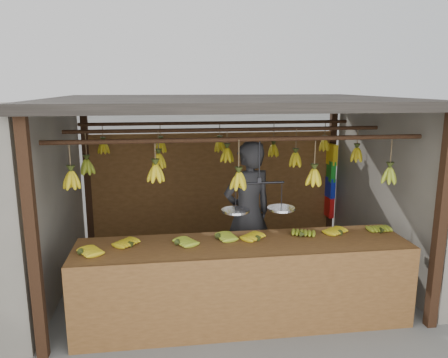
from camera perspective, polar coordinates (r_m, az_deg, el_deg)
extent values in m
plane|color=#5B5B57|center=(6.06, 0.40, -12.71)|extent=(80.00, 80.00, 0.00)
cube|color=black|center=(4.35, -23.71, -7.70)|extent=(0.10, 0.10, 2.30)
cube|color=black|center=(5.03, 26.43, -5.32)|extent=(0.10, 0.10, 2.30)
cube|color=black|center=(7.18, -17.40, 0.37)|extent=(0.10, 0.10, 2.30)
cube|color=black|center=(7.61, 13.80, 1.23)|extent=(0.10, 0.10, 2.30)
cube|color=black|center=(5.50, 0.44, 10.09)|extent=(4.30, 3.30, 0.10)
cylinder|color=black|center=(4.54, 2.27, 5.19)|extent=(4.00, 0.05, 0.05)
cylinder|color=black|center=(5.52, 0.43, 6.46)|extent=(4.00, 0.05, 0.05)
cylinder|color=black|center=(6.51, -0.86, 7.33)|extent=(4.00, 0.05, 0.05)
cube|color=brown|center=(7.18, -1.32, -1.11)|extent=(4.00, 0.06, 1.80)
cube|color=brown|center=(4.73, 2.55, -8.80)|extent=(3.57, 0.79, 0.08)
cube|color=brown|center=(4.54, 3.44, -15.42)|extent=(3.57, 0.04, 0.90)
cube|color=black|center=(4.61, -18.57, -16.17)|extent=(0.07, 0.07, 0.82)
cube|color=black|center=(5.17, 22.45, -13.26)|extent=(0.07, 0.07, 0.82)
cube|color=black|center=(5.22, -17.19, -12.60)|extent=(0.07, 0.07, 0.82)
cube|color=black|center=(5.72, 18.94, -10.48)|extent=(0.07, 0.07, 0.82)
ellipsoid|color=gold|center=(4.58, -18.08, -9.22)|extent=(0.30, 0.28, 0.06)
ellipsoid|color=gold|center=(4.68, -11.89, -8.35)|extent=(0.30, 0.29, 0.06)
ellipsoid|color=#92A523|center=(4.63, -5.94, -8.40)|extent=(0.30, 0.28, 0.06)
ellipsoid|color=#92A523|center=(4.78, -0.66, -7.67)|extent=(0.28, 0.23, 0.06)
ellipsoid|color=gold|center=(4.77, 4.63, -7.73)|extent=(0.29, 0.30, 0.06)
ellipsoid|color=#92A523|center=(4.93, 10.26, -7.24)|extent=(0.26, 0.29, 0.06)
ellipsoid|color=gold|center=(5.10, 15.11, -6.80)|extent=(0.28, 0.30, 0.06)
ellipsoid|color=#92A523|center=(5.30, 20.03, -6.41)|extent=(0.18, 0.24, 0.06)
ellipsoid|color=gold|center=(4.66, -19.28, -0.12)|extent=(0.16, 0.16, 0.28)
ellipsoid|color=gold|center=(4.55, -8.90, 0.75)|extent=(0.16, 0.16, 0.28)
ellipsoid|color=gold|center=(4.58, 1.92, -0.26)|extent=(0.16, 0.16, 0.28)
ellipsoid|color=gold|center=(4.86, 11.66, 0.20)|extent=(0.16, 0.16, 0.28)
ellipsoid|color=#92A523|center=(5.21, 20.77, 0.44)|extent=(0.16, 0.16, 0.28)
ellipsoid|color=#92A523|center=(5.59, -17.43, 1.51)|extent=(0.16, 0.16, 0.28)
ellipsoid|color=gold|center=(5.50, -8.50, 2.36)|extent=(0.16, 0.16, 0.28)
ellipsoid|color=gold|center=(5.61, 0.41, 3.14)|extent=(0.16, 0.16, 0.28)
ellipsoid|color=gold|center=(5.74, 9.31, 2.49)|extent=(0.16, 0.16, 0.28)
ellipsoid|color=gold|center=(6.07, 16.91, 3.04)|extent=(0.16, 0.16, 0.28)
ellipsoid|color=gold|center=(6.59, -15.47, 4.00)|extent=(0.16, 0.16, 0.28)
ellipsoid|color=gold|center=(6.51, -8.27, 4.24)|extent=(0.16, 0.16, 0.28)
ellipsoid|color=gold|center=(6.56, -0.56, 4.38)|extent=(0.16, 0.16, 0.28)
ellipsoid|color=gold|center=(6.70, 6.47, 3.72)|extent=(0.16, 0.16, 0.28)
ellipsoid|color=gold|center=(7.00, 12.97, 4.34)|extent=(0.16, 0.16, 0.28)
cylinder|color=black|center=(4.61, 4.65, 2.33)|extent=(0.02, 0.02, 0.47)
cylinder|color=black|center=(4.66, 4.60, -0.52)|extent=(0.55, 0.04, 0.02)
cylinder|color=silver|center=(4.68, 1.53, -4.21)|extent=(0.30, 0.30, 0.02)
cylinder|color=silver|center=(4.80, 7.48, -3.90)|extent=(0.30, 0.30, 0.02)
imported|color=#262628|center=(5.59, 3.14, -4.59)|extent=(0.80, 0.66, 1.88)
cube|color=yellow|center=(7.40, 13.91, 3.14)|extent=(0.08, 0.26, 0.34)
cube|color=#199926|center=(7.45, 13.80, 1.03)|extent=(0.08, 0.26, 0.34)
cube|color=#1426BF|center=(7.51, 13.69, -1.07)|extent=(0.08, 0.26, 0.34)
cube|color=red|center=(7.59, 13.56, -3.53)|extent=(0.08, 0.26, 0.34)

